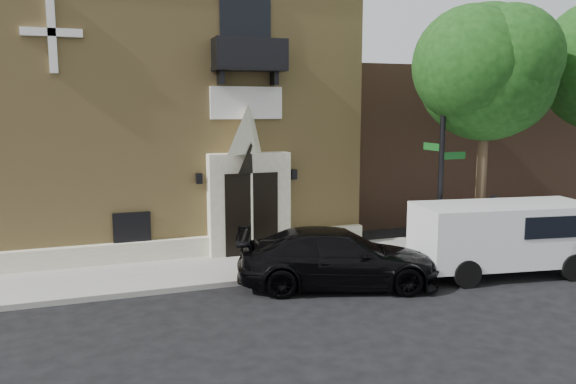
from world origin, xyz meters
The scene contains 12 objects.
ground centered at (0.00, 0.00, 0.00)m, with size 120.00×120.00×0.00m, color black.
sidewalk centered at (1.00, 1.50, 0.07)m, with size 42.00×3.00×0.15m, color gray.
church centered at (-2.99, 7.95, 4.63)m, with size 12.20×11.01×9.30m.
neighbour_building centered at (12.00, 9.00, 3.20)m, with size 18.00×8.00×6.40m, color brown.
street_tree_left centered at (6.03, 0.35, 5.87)m, with size 4.97×4.38×7.77m.
black_sedan centered at (0.43, -0.88, 0.78)m, with size 2.18×5.37×1.56m, color black.
cargo_van centered at (5.54, -1.45, 1.15)m, with size 5.27×2.70×2.05m.
street_sign centered at (4.41, 0.33, 3.21)m, with size 0.97×0.97×6.09m.
fire_hydrant centered at (3.70, 0.20, 0.54)m, with size 0.45×0.36×0.79m.
dumpster centered at (5.48, 0.90, 0.73)m, with size 1.99×1.55×1.15m.
planter centered at (-1.02, 2.00, 0.48)m, with size 0.60×0.52×0.66m, color #4F7330.
pedestrian_near centered at (6.65, 0.66, 1.04)m, with size 0.65×0.42×1.77m, color black.
Camera 1 is at (-5.65, -14.16, 4.78)m, focal length 35.00 mm.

